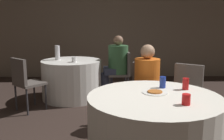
{
  "coord_description": "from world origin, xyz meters",
  "views": [
    {
      "loc": [
        -0.21,
        -2.42,
        1.42
      ],
      "look_at": [
        -0.15,
        0.68,
        0.83
      ],
      "focal_mm": 40.0,
      "sensor_mm": 36.0,
      "label": 1
    }
  ],
  "objects_px": {
    "chair_near_northeast": "(186,91)",
    "chair_near_north": "(146,87)",
    "chair_far_southwest": "(25,79)",
    "bottle_far": "(57,53)",
    "table_near": "(153,131)",
    "soda_can_red": "(186,84)",
    "person_green_jacket": "(115,66)",
    "person_orange_shirt": "(147,87)",
    "chair_far_east": "(123,70)",
    "table_far": "(72,79)",
    "pizza_plate_near": "(155,92)",
    "soda_can_blue": "(163,82)"
  },
  "relations": [
    {
      "from": "table_near",
      "to": "soda_can_blue",
      "type": "relative_size",
      "value": 10.6
    },
    {
      "from": "chair_far_southwest",
      "to": "person_orange_shirt",
      "type": "distance_m",
      "value": 1.96
    },
    {
      "from": "chair_far_southwest",
      "to": "table_far",
      "type": "bearing_deg",
      "value": 90.0
    },
    {
      "from": "person_orange_shirt",
      "to": "soda_can_red",
      "type": "height_order",
      "value": "person_orange_shirt"
    },
    {
      "from": "table_near",
      "to": "person_green_jacket",
      "type": "xyz_separation_m",
      "value": [
        -0.31,
        2.36,
        0.25
      ]
    },
    {
      "from": "chair_far_southwest",
      "to": "table_near",
      "type": "bearing_deg",
      "value": -0.19
    },
    {
      "from": "pizza_plate_near",
      "to": "bottle_far",
      "type": "distance_m",
      "value": 2.66
    },
    {
      "from": "person_orange_shirt",
      "to": "bottle_far",
      "type": "xyz_separation_m",
      "value": [
        -1.46,
        1.48,
        0.28
      ]
    },
    {
      "from": "soda_can_red",
      "to": "soda_can_blue",
      "type": "relative_size",
      "value": 1.0
    },
    {
      "from": "chair_far_east",
      "to": "table_near",
      "type": "bearing_deg",
      "value": 179.48
    },
    {
      "from": "chair_far_southwest",
      "to": "soda_can_blue",
      "type": "height_order",
      "value": "chair_far_southwest"
    },
    {
      "from": "table_near",
      "to": "chair_near_northeast",
      "type": "distance_m",
      "value": 1.07
    },
    {
      "from": "table_near",
      "to": "table_far",
      "type": "xyz_separation_m",
      "value": [
        -1.12,
        2.3,
        0.0
      ]
    },
    {
      "from": "table_near",
      "to": "chair_far_east",
      "type": "distance_m",
      "value": 2.39
    },
    {
      "from": "chair_far_southwest",
      "to": "pizza_plate_near",
      "type": "distance_m",
      "value": 2.32
    },
    {
      "from": "person_orange_shirt",
      "to": "table_far",
      "type": "bearing_deg",
      "value": -45.02
    },
    {
      "from": "table_far",
      "to": "pizza_plate_near",
      "type": "xyz_separation_m",
      "value": [
        1.14,
        -2.19,
        0.37
      ]
    },
    {
      "from": "person_green_jacket",
      "to": "soda_can_red",
      "type": "relative_size",
      "value": 9.66
    },
    {
      "from": "table_far",
      "to": "bottle_far",
      "type": "distance_m",
      "value": 0.57
    },
    {
      "from": "soda_can_red",
      "to": "person_green_jacket",
      "type": "bearing_deg",
      "value": 107.54
    },
    {
      "from": "person_green_jacket",
      "to": "bottle_far",
      "type": "bearing_deg",
      "value": 85.5
    },
    {
      "from": "chair_near_north",
      "to": "soda_can_blue",
      "type": "distance_m",
      "value": 0.79
    },
    {
      "from": "soda_can_red",
      "to": "bottle_far",
      "type": "xyz_separation_m",
      "value": [
        -1.75,
        2.14,
        0.07
      ]
    },
    {
      "from": "person_orange_shirt",
      "to": "pizza_plate_near",
      "type": "bearing_deg",
      "value": 91.15
    },
    {
      "from": "table_far",
      "to": "person_orange_shirt",
      "type": "height_order",
      "value": "person_orange_shirt"
    },
    {
      "from": "soda_can_red",
      "to": "chair_far_southwest",
      "type": "bearing_deg",
      "value": 147.42
    },
    {
      "from": "soda_can_blue",
      "to": "chair_far_east",
      "type": "bearing_deg",
      "value": 98.31
    },
    {
      "from": "chair_far_east",
      "to": "pizza_plate_near",
      "type": "height_order",
      "value": "chair_far_east"
    },
    {
      "from": "table_near",
      "to": "chair_near_north",
      "type": "bearing_deg",
      "value": 85.26
    },
    {
      "from": "chair_far_east",
      "to": "chair_far_southwest",
      "type": "xyz_separation_m",
      "value": [
        -1.6,
        -0.79,
        0.0
      ]
    },
    {
      "from": "chair_far_southwest",
      "to": "soda_can_red",
      "type": "bearing_deg",
      "value": 9.2
    },
    {
      "from": "chair_near_northeast",
      "to": "chair_far_east",
      "type": "height_order",
      "value": "same"
    },
    {
      "from": "chair_near_northeast",
      "to": "chair_near_north",
      "type": "relative_size",
      "value": 1.0
    },
    {
      "from": "chair_near_northeast",
      "to": "bottle_far",
      "type": "xyz_separation_m",
      "value": [
        -1.97,
        1.49,
        0.33
      ]
    },
    {
      "from": "table_near",
      "to": "chair_far_east",
      "type": "height_order",
      "value": "chair_far_east"
    },
    {
      "from": "soda_can_blue",
      "to": "bottle_far",
      "type": "relative_size",
      "value": 0.45
    },
    {
      "from": "table_near",
      "to": "soda_can_blue",
      "type": "bearing_deg",
      "value": 64.61
    },
    {
      "from": "soda_can_red",
      "to": "soda_can_blue",
      "type": "xyz_separation_m",
      "value": [
        -0.22,
        0.08,
        0.0
      ]
    },
    {
      "from": "chair_far_southwest",
      "to": "bottle_far",
      "type": "distance_m",
      "value": 0.93
    },
    {
      "from": "person_orange_shirt",
      "to": "pizza_plate_near",
      "type": "height_order",
      "value": "person_orange_shirt"
    },
    {
      "from": "person_orange_shirt",
      "to": "soda_can_red",
      "type": "bearing_deg",
      "value": 118.42
    },
    {
      "from": "chair_far_east",
      "to": "pizza_plate_near",
      "type": "xyz_separation_m",
      "value": [
        0.18,
        -2.27,
        0.2
      ]
    },
    {
      "from": "chair_far_southwest",
      "to": "bottle_far",
      "type": "bearing_deg",
      "value": 106.09
    },
    {
      "from": "person_orange_shirt",
      "to": "person_green_jacket",
      "type": "bearing_deg",
      "value": -70.65
    },
    {
      "from": "person_orange_shirt",
      "to": "soda_can_red",
      "type": "xyz_separation_m",
      "value": [
        0.29,
        -0.67,
        0.21
      ]
    },
    {
      "from": "chair_near_northeast",
      "to": "soda_can_blue",
      "type": "height_order",
      "value": "chair_near_northeast"
    },
    {
      "from": "chair_near_north",
      "to": "soda_can_blue",
      "type": "height_order",
      "value": "chair_near_north"
    },
    {
      "from": "person_green_jacket",
      "to": "soda_can_blue",
      "type": "xyz_separation_m",
      "value": [
        0.45,
        -2.06,
        0.17
      ]
    },
    {
      "from": "chair_near_north",
      "to": "person_orange_shirt",
      "type": "xyz_separation_m",
      "value": [
        -0.01,
        -0.16,
        0.05
      ]
    },
    {
      "from": "chair_far_east",
      "to": "pizza_plate_near",
      "type": "bearing_deg",
      "value": -179.71
    }
  ]
}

